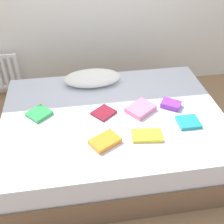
# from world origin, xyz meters

# --- Properties ---
(ground_plane) EXTENTS (8.00, 8.00, 0.00)m
(ground_plane) POSITION_xyz_m (0.00, 0.00, 0.00)
(ground_plane) COLOR #93704C
(bed) EXTENTS (2.00, 1.50, 0.50)m
(bed) POSITION_xyz_m (0.00, 0.00, 0.25)
(bed) COLOR brown
(bed) RESTS_ON ground
(radiator) EXTENTS (0.42, 0.04, 0.45)m
(radiator) POSITION_xyz_m (-1.17, 1.20, 0.35)
(radiator) COLOR white
(radiator) RESTS_ON ground
(pillow) EXTENTS (0.58, 0.31, 0.13)m
(pillow) POSITION_xyz_m (-0.13, 0.53, 0.57)
(pillow) COLOR white
(pillow) RESTS_ON bed
(textbook_pink) EXTENTS (0.30, 0.29, 0.05)m
(textbook_pink) POSITION_xyz_m (0.25, -0.00, 0.52)
(textbook_pink) COLOR pink
(textbook_pink) RESTS_ON bed
(textbook_green) EXTENTS (0.25, 0.25, 0.03)m
(textbook_green) POSITION_xyz_m (-0.65, 0.08, 0.52)
(textbook_green) COLOR green
(textbook_green) RESTS_ON bed
(textbook_purple) EXTENTS (0.21, 0.20, 0.05)m
(textbook_purple) POSITION_xyz_m (0.54, 0.02, 0.52)
(textbook_purple) COLOR purple
(textbook_purple) RESTS_ON bed
(textbook_orange) EXTENTS (0.27, 0.24, 0.04)m
(textbook_orange) POSITION_xyz_m (-0.12, -0.36, 0.52)
(textbook_orange) COLOR orange
(textbook_orange) RESTS_ON bed
(textbook_teal) EXTENTS (0.18, 0.17, 0.03)m
(textbook_teal) POSITION_xyz_m (0.61, -0.23, 0.51)
(textbook_teal) COLOR teal
(textbook_teal) RESTS_ON bed
(textbook_maroon) EXTENTS (0.24, 0.24, 0.02)m
(textbook_maroon) POSITION_xyz_m (-0.08, 0.01, 0.51)
(textbook_maroon) COLOR maroon
(textbook_maroon) RESTS_ON bed
(textbook_yellow) EXTENTS (0.26, 0.17, 0.03)m
(textbook_yellow) POSITION_xyz_m (0.22, -0.34, 0.51)
(textbook_yellow) COLOR yellow
(textbook_yellow) RESTS_ON bed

